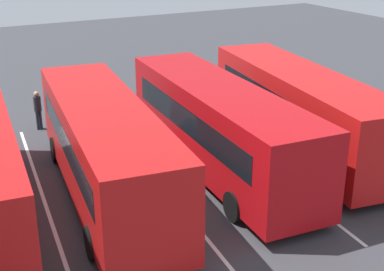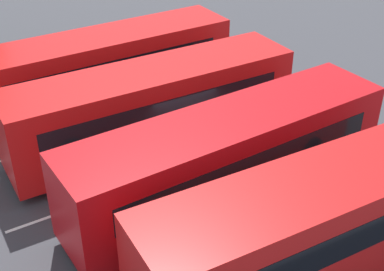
% 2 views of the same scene
% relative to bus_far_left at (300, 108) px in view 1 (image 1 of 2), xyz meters
% --- Properties ---
extents(ground_plane, '(68.06, 68.06, 0.00)m').
position_rel_bus_far_left_xyz_m(ground_plane, '(0.25, 6.04, -1.74)').
color(ground_plane, '#38383D').
extents(bus_far_left, '(11.11, 4.06, 3.17)m').
position_rel_bus_far_left_xyz_m(bus_far_left, '(0.00, 0.00, 0.00)').
color(bus_far_left, red).
rests_on(bus_far_left, ground).
extents(bus_center_left, '(11.01, 3.22, 3.17)m').
position_rel_bus_far_left_xyz_m(bus_center_left, '(-0.19, 3.79, 0.00)').
color(bus_center_left, '#B70C11').
rests_on(bus_center_left, ground).
extents(bus_center_right, '(11.08, 3.77, 3.17)m').
position_rel_bus_far_left_xyz_m(bus_center_right, '(-0.22, 8.04, 0.00)').
color(bus_center_right, red).
rests_on(bus_center_right, ground).
extents(pedestrian, '(0.43, 0.43, 1.72)m').
position_rel_bus_far_left_xyz_m(pedestrian, '(7.12, 8.56, -0.72)').
color(pedestrian, '#232833').
rests_on(pedestrian, ground).
extents(lane_stripe_outer_left, '(13.72, 1.42, 0.01)m').
position_rel_bus_far_left_xyz_m(lane_stripe_outer_left, '(0.25, 2.05, -1.74)').
color(lane_stripe_outer_left, silver).
rests_on(lane_stripe_outer_left, ground).
extents(lane_stripe_inner_left, '(13.72, 1.42, 0.01)m').
position_rel_bus_far_left_xyz_m(lane_stripe_inner_left, '(0.25, 6.04, -1.74)').
color(lane_stripe_inner_left, silver).
rests_on(lane_stripe_inner_left, ground).
extents(lane_stripe_inner_right, '(13.72, 1.42, 0.01)m').
position_rel_bus_far_left_xyz_m(lane_stripe_inner_right, '(0.25, 10.03, -1.74)').
color(lane_stripe_inner_right, silver).
rests_on(lane_stripe_inner_right, ground).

